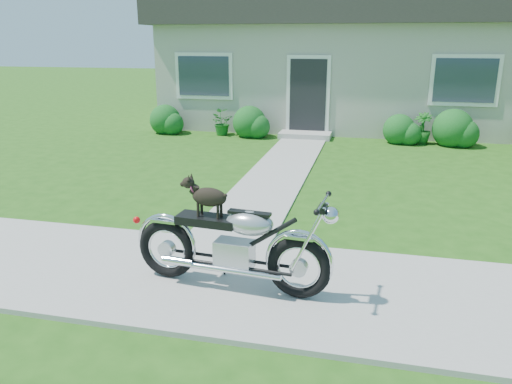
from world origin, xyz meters
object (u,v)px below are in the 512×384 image
Objects in this scene: house at (368,54)px; motorcycle_with_dog at (233,242)px; potted_plant_left at (221,123)px; potted_plant_right at (422,128)px.

house reaches higher than motorcycle_with_dog.
motorcycle_with_dog is at bearing -71.99° from potted_plant_left.
potted_plant_left is 5.44m from potted_plant_right.
house is 4.16m from potted_plant_right.
potted_plant_right is at bearing -65.89° from house.
potted_plant_left is at bearing -138.51° from house.
potted_plant_right is 0.36× the size of motorcycle_with_dog.
motorcycle_with_dog is at bearing -94.91° from house.
house is 5.50m from potted_plant_left.
motorcycle_with_dog reaches higher than potted_plant_right.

